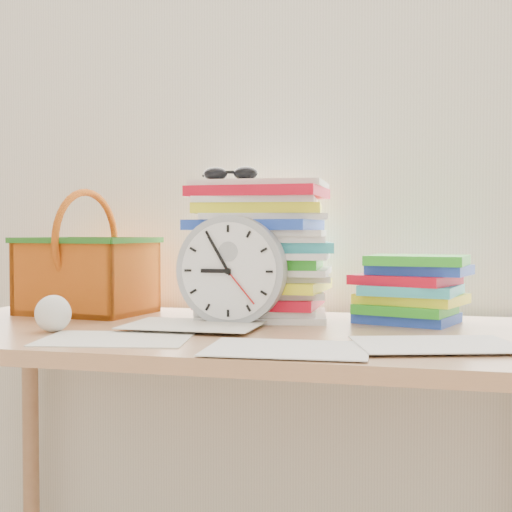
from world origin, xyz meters
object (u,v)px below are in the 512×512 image
(clock, at_px, (232,270))
(book_stack, at_px, (413,289))
(desk, at_px, (225,364))
(basket, at_px, (87,253))
(paper_stack, at_px, (261,250))

(clock, distance_m, book_stack, 0.41)
(desk, height_order, clock, clock)
(book_stack, relative_size, basket, 0.85)
(desk, relative_size, book_stack, 5.46)
(desk, xyz_separation_m, clock, (-0.00, 0.05, 0.19))
(desk, bearing_deg, clock, 91.44)
(clock, xyz_separation_m, book_stack, (0.38, 0.13, -0.04))
(paper_stack, bearing_deg, desk, -99.37)
(book_stack, bearing_deg, clock, -161.30)
(desk, distance_m, clock, 0.20)
(clock, bearing_deg, paper_stack, 76.50)
(clock, height_order, book_stack, clock)
(desk, height_order, basket, basket)
(clock, bearing_deg, book_stack, 18.70)
(desk, relative_size, paper_stack, 4.34)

